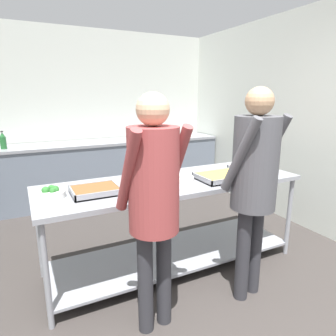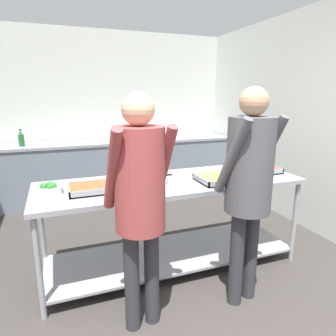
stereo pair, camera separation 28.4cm
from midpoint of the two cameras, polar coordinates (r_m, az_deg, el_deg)
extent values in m
cube|color=silver|center=(5.18, -10.18, 10.09)|extent=(4.21, 0.06, 2.65)
cube|color=silver|center=(4.31, 24.33, 8.39)|extent=(0.06, 4.17, 2.65)
cube|color=slate|center=(4.95, -8.95, -0.38)|extent=(4.05, 0.62, 0.89)
cube|color=gray|center=(4.86, -9.15, 4.92)|extent=(4.05, 0.65, 0.04)
cube|color=black|center=(4.80, -13.95, 4.66)|extent=(0.54, 0.43, 0.02)
cube|color=gray|center=(2.78, 3.65, -2.90)|extent=(2.44, 0.80, 0.04)
cube|color=gray|center=(3.07, 3.44, -15.96)|extent=(2.36, 0.72, 0.02)
cylinder|color=gray|center=(2.41, -20.19, -17.82)|extent=(0.04, 0.04, 0.82)
cylinder|color=gray|center=(3.31, 25.27, -9.39)|extent=(0.04, 0.04, 0.82)
cylinder|color=gray|center=(3.04, -20.43, -11.01)|extent=(0.04, 0.04, 0.82)
cylinder|color=gray|center=(3.79, 17.68, -5.80)|extent=(0.04, 0.04, 0.82)
cylinder|color=silver|center=(2.54, -18.54, -4.14)|extent=(0.19, 0.19, 0.05)
sphere|color=#2D702D|center=(2.53, -18.13, -3.30)|extent=(0.06, 0.06, 0.06)
sphere|color=#2D702D|center=(2.57, -18.66, -3.06)|extent=(0.05, 0.05, 0.05)
sphere|color=#2D702D|center=(2.53, -19.68, -3.40)|extent=(0.06, 0.06, 0.06)
sphere|color=#2D702D|center=(2.50, -18.61, -3.51)|extent=(0.05, 0.05, 0.05)
cube|color=gray|center=(2.52, -11.21, -4.26)|extent=(0.37, 0.30, 0.01)
cube|color=brown|center=(2.52, -11.24, -3.71)|extent=(0.35, 0.28, 0.04)
cube|color=gray|center=(2.38, -10.64, -4.80)|extent=(0.37, 0.01, 0.05)
cube|color=gray|center=(2.66, -11.77, -2.90)|extent=(0.37, 0.01, 0.05)
cube|color=gray|center=(2.50, -15.33, -4.18)|extent=(0.01, 0.30, 0.05)
cube|color=gray|center=(2.55, -7.23, -3.41)|extent=(0.01, 0.30, 0.05)
cylinder|color=gray|center=(2.58, -1.77, -2.66)|extent=(0.27, 0.27, 0.09)
cylinder|color=#B7472D|center=(2.57, -1.78, -1.77)|extent=(0.23, 0.23, 0.01)
cylinder|color=black|center=(2.64, 2.40, -1.43)|extent=(0.14, 0.02, 0.02)
cylinder|color=white|center=(2.74, 5.18, -2.59)|extent=(0.24, 0.24, 0.01)
cylinder|color=white|center=(2.74, 5.19, -2.34)|extent=(0.24, 0.24, 0.01)
cylinder|color=white|center=(2.74, 5.20, -2.10)|extent=(0.24, 0.24, 0.01)
cylinder|color=white|center=(2.73, 5.20, -1.86)|extent=(0.24, 0.24, 0.01)
cube|color=gray|center=(2.84, 13.08, -2.30)|extent=(0.46, 0.33, 0.01)
cube|color=gold|center=(2.84, 13.11, -1.81)|extent=(0.43, 0.31, 0.04)
cube|color=gray|center=(2.71, 14.98, -2.73)|extent=(0.46, 0.01, 0.05)
cube|color=gray|center=(2.97, 11.39, -1.11)|extent=(0.46, 0.01, 0.05)
cube|color=gray|center=(2.72, 9.20, -2.36)|extent=(0.01, 0.33, 0.05)
cube|color=gray|center=(2.97, 16.68, -1.44)|extent=(0.01, 0.33, 0.05)
cube|color=gray|center=(3.23, 19.03, -0.80)|extent=(0.44, 0.27, 0.01)
cube|color=#B23D2D|center=(3.22, 19.07, -0.36)|extent=(0.42, 0.25, 0.04)
cube|color=gray|center=(3.13, 20.57, -0.97)|extent=(0.44, 0.01, 0.05)
cube|color=gray|center=(3.32, 17.65, 0.09)|extent=(0.44, 0.01, 0.05)
cube|color=gray|center=(3.09, 15.97, -0.78)|extent=(0.01, 0.27, 0.05)
cube|color=gray|center=(3.36, 21.91, -0.10)|extent=(0.01, 0.27, 0.05)
cylinder|color=#2D2D33|center=(2.23, -3.04, -20.77)|extent=(0.11, 0.11, 0.75)
cylinder|color=#2D2D33|center=(2.28, 0.64, -19.82)|extent=(0.11, 0.11, 0.75)
cylinder|color=#993D3D|center=(1.85, -6.26, -0.57)|extent=(0.10, 0.32, 0.57)
cylinder|color=#993D3D|center=(2.00, 3.31, 0.58)|extent=(0.10, 0.32, 0.57)
cylinder|color=#993D3D|center=(1.94, -1.28, -2.31)|extent=(0.34, 0.34, 0.70)
sphere|color=tan|center=(1.87, -1.35, 11.14)|extent=(0.21, 0.21, 0.21)
cylinder|color=#2D2D33|center=(2.54, 16.20, -16.37)|extent=(0.11, 0.11, 0.77)
cylinder|color=#2D2D33|center=(2.65, 18.54, -15.24)|extent=(0.11, 0.11, 0.77)
cylinder|color=#4C4C51|center=(2.17, 15.79, 2.00)|extent=(0.13, 0.33, 0.58)
cylinder|color=#4C4C51|center=(2.45, 21.59, 2.86)|extent=(0.13, 0.33, 0.58)
cylinder|color=#4C4C51|center=(2.33, 18.71, 0.43)|extent=(0.35, 0.35, 0.72)
sphere|color=tan|center=(2.27, 19.62, 11.87)|extent=(0.21, 0.21, 0.21)
cylinder|color=#23602D|center=(4.69, -24.62, 4.78)|extent=(0.08, 0.08, 0.16)
cone|color=#23602D|center=(4.68, -24.76, 6.16)|extent=(0.07, 0.07, 0.06)
cylinder|color=black|center=(4.67, -24.81, 6.64)|extent=(0.03, 0.03, 0.02)
camera|label=1|loc=(0.14, -87.14, 0.70)|focal=32.00mm
camera|label=2|loc=(0.14, 92.86, -0.70)|focal=32.00mm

